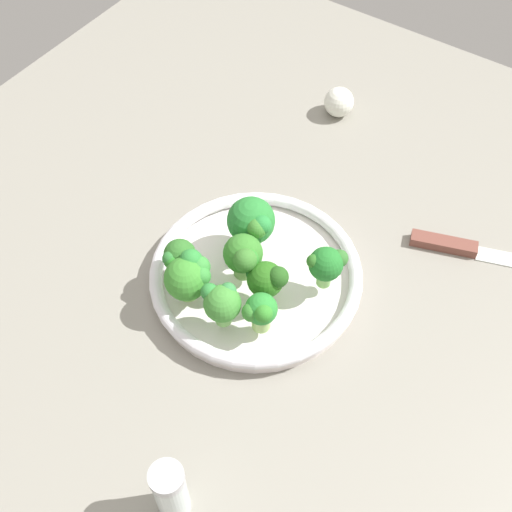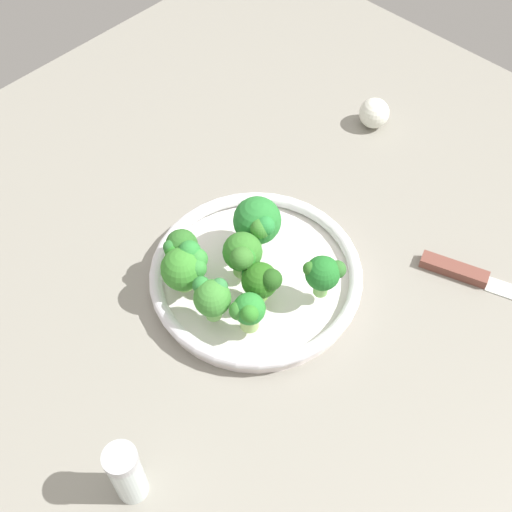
# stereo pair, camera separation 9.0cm
# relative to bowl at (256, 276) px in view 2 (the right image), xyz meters

# --- Properties ---
(ground_plane) EXTENTS (1.30, 1.30, 0.03)m
(ground_plane) POSITION_rel_bowl_xyz_m (0.03, 0.01, -0.03)
(ground_plane) COLOR gray
(bowl) EXTENTS (0.30, 0.30, 0.03)m
(bowl) POSITION_rel_bowl_xyz_m (0.00, 0.00, 0.00)
(bowl) COLOR white
(bowl) RESTS_ON ground_plane
(broccoli_floret_0) EXTENTS (0.06, 0.06, 0.07)m
(broccoli_floret_0) POSITION_rel_bowl_xyz_m (-0.01, -0.02, 0.06)
(broccoli_floret_0) COLOR #84B760
(broccoli_floret_0) RESTS_ON bowl
(broccoli_floret_1) EXTENTS (0.04, 0.05, 0.06)m
(broccoli_floret_1) POSITION_rel_bowl_xyz_m (0.06, -0.07, 0.05)
(broccoli_floret_1) COLOR #9FCB6C
(broccoli_floret_1) RESTS_ON bowl
(broccoli_floret_2) EXTENTS (0.06, 0.06, 0.07)m
(broccoli_floret_2) POSITION_rel_bowl_xyz_m (-0.05, -0.08, 0.05)
(broccoli_floret_2) COLOR #95CE66
(broccoli_floret_2) RESTS_ON bowl
(broccoli_floret_3) EXTENTS (0.07, 0.07, 0.08)m
(broccoli_floret_3) POSITION_rel_bowl_xyz_m (-0.03, 0.04, 0.06)
(broccoli_floret_3) COLOR #7BB35C
(broccoli_floret_3) RESTS_ON bowl
(broccoli_floret_4) EXTENTS (0.04, 0.05, 0.06)m
(broccoli_floret_4) POSITION_rel_bowl_xyz_m (-0.08, -0.06, 0.05)
(broccoli_floret_4) COLOR #88CF5E
(broccoli_floret_4) RESTS_ON bowl
(broccoli_floret_5) EXTENTS (0.06, 0.05, 0.06)m
(broccoli_floret_5) POSITION_rel_bowl_xyz_m (0.04, -0.03, 0.05)
(broccoli_floret_5) COLOR #7CB84D
(broccoli_floret_5) RESTS_ON bowl
(broccoli_floret_6) EXTENTS (0.05, 0.05, 0.07)m
(broccoli_floret_6) POSITION_rel_bowl_xyz_m (0.09, 0.03, 0.06)
(broccoli_floret_6) COLOR #86C767
(broccoli_floret_6) RESTS_ON bowl
(broccoli_floret_7) EXTENTS (0.06, 0.05, 0.06)m
(broccoli_floret_7) POSITION_rel_bowl_xyz_m (0.01, -0.09, 0.06)
(broccoli_floret_7) COLOR #76B95C
(broccoli_floret_7) RESTS_ON bowl
(knife) EXTENTS (0.26, 0.11, 0.01)m
(knife) POSITION_rel_bowl_xyz_m (0.24, 0.22, -0.01)
(knife) COLOR silver
(knife) RESTS_ON ground_plane
(garlic_bulb) EXTENTS (0.05, 0.05, 0.05)m
(garlic_bulb) POSITION_rel_bowl_xyz_m (-0.08, 0.38, 0.01)
(garlic_bulb) COLOR white
(garlic_bulb) RESTS_ON ground_plane
(pepper_shaker) EXTENTS (0.04, 0.04, 0.10)m
(pepper_shaker) POSITION_rel_bowl_xyz_m (0.10, -0.31, 0.03)
(pepper_shaker) COLOR silver
(pepper_shaker) RESTS_ON ground_plane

